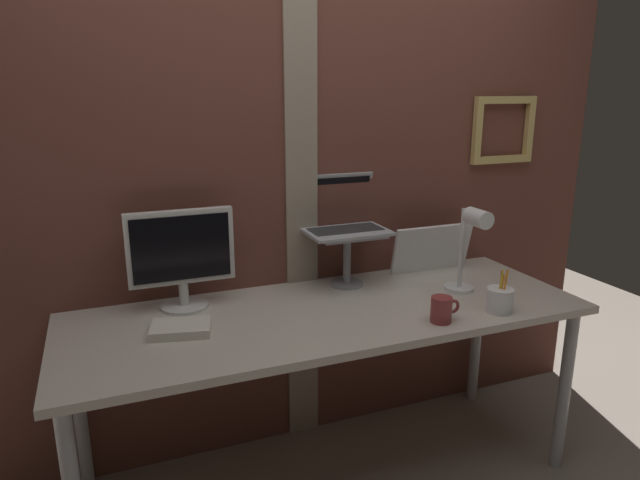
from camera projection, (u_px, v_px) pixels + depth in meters
ground_plane at (331, 469)px, 2.36m from camera, size 6.00×6.00×0.00m
brick_wall_back at (299, 149)px, 2.35m from camera, size 3.00×0.16×2.61m
desk at (330, 327)px, 2.14m from camera, size 1.97×0.70×0.74m
monitor at (181, 253)px, 2.09m from camera, size 0.39×0.18×0.38m
laptop_stand at (347, 250)px, 2.35m from camera, size 0.28×0.22×0.23m
laptop at (340, 215)px, 2.38m from camera, size 0.34×0.29×0.23m
whiteboard_panel at (432, 248)px, 2.54m from camera, size 0.39×0.07×0.22m
desk_lamp at (470, 241)px, 2.22m from camera, size 0.12×0.20×0.36m
pen_cup at (500, 300)px, 2.09m from camera, size 0.10×0.10×0.17m
coffee_mug at (442, 309)px, 2.00m from camera, size 0.12×0.08×0.09m
paper_clutter_stack at (181, 328)px, 1.92m from camera, size 0.23×0.18×0.03m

